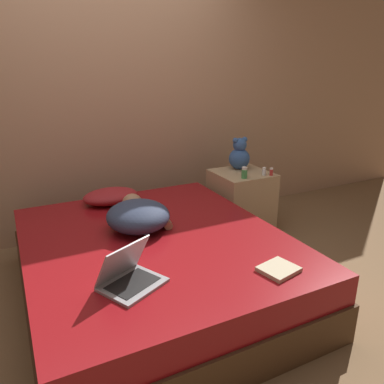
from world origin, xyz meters
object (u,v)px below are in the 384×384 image
teddy_bear (239,155)px  bottle_green (244,173)px  book (279,269)px  pillow (111,196)px  person_lying (138,215)px  laptop (129,276)px  bottle_clear (264,171)px  bottle_red (271,172)px

teddy_bear → bottle_green: teddy_bear is taller
book → pillow: bearing=110.0°
person_lying → book: size_ratio=2.78×
laptop → teddy_bear: bearing=13.4°
teddy_bear → book: (-0.73, -1.51, -0.25)m
book → bottle_green: bearing=63.9°
teddy_bear → book: bearing=-115.9°
bottle_clear → bottle_green: 0.22m
pillow → bottle_green: (1.14, -0.26, 0.12)m
pillow → bottle_clear: bottle_clear is taller
laptop → book: size_ratio=1.65×
bottle_red → bottle_green: size_ratio=0.69×
teddy_bear → book: size_ratio=1.33×
teddy_bear → bottle_green: bearing=-115.1°
bottle_green → book: bottle_green is taller
person_lying → laptop: 0.73m
laptop → bottle_red: laptop is taller
pillow → person_lying: person_lying is taller
pillow → bottle_clear: size_ratio=6.16×
pillow → laptop: (-0.24, -1.24, -0.01)m
bottle_clear → bottle_green: bottle_green is taller
person_lying → bottle_green: bottle_green is taller
laptop → bottle_clear: bearing=5.1°
bottle_red → book: 1.48m
person_lying → bottle_clear: (1.31, 0.31, 0.07)m
pillow → book: 1.58m
bottle_green → person_lying: bearing=-164.4°
pillow → laptop: 1.26m
person_lying → bottle_red: 1.40m
person_lying → book: person_lying is taller
pillow → person_lying: size_ratio=0.70×
laptop → bottle_clear: 1.87m
laptop → bottle_red: bearing=3.3°
bottle_red → book: (-0.87, -1.19, -0.15)m
person_lying → teddy_bear: bearing=35.7°
person_lying → bottle_clear: 1.35m
pillow → teddy_bear: bearing=1.1°
laptop → book: (0.78, -0.25, -0.04)m
person_lying → bottle_red: bottle_red is taller
laptop → bottle_green: 1.69m
pillow → teddy_bear: size_ratio=1.46×
bottle_clear → book: bearing=-123.6°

